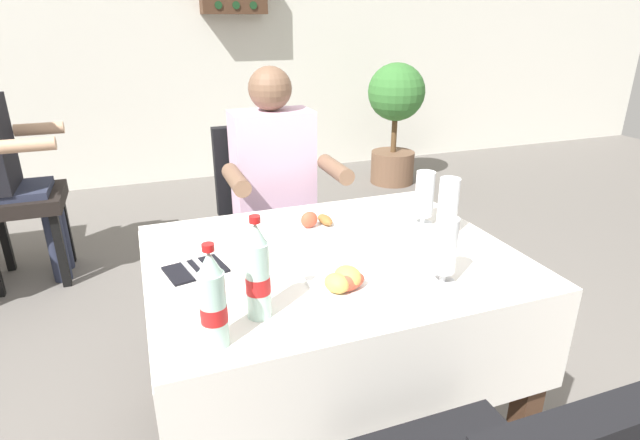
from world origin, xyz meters
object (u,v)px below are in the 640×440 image
object	(u,v)px
beer_glass_middle	(424,198)
beer_glass_right	(448,206)
plate_far_diner	(314,223)
background_patron	(4,163)
chair_far_diner_seat	(266,217)
cola_bottle_secondary	(213,302)
beer_glass_left	(446,249)
seated_diner_far	(277,192)
main_dining_table	(330,299)
background_chair_right	(0,191)
napkin_cutlery_set	(196,269)
potted_plant_corner	(395,113)
cola_bottle_primary	(258,274)
plate_near_camera	(350,284)

from	to	relation	value
beer_glass_middle	beer_glass_right	xyz separation A→B (m)	(0.03, -0.11, 0.00)
plate_far_diner	background_patron	size ratio (longest dim) A/B	0.19
chair_far_diner_seat	plate_far_diner	xyz separation A→B (m)	(0.02, -0.62, 0.20)
cola_bottle_secondary	background_patron	bearing A→B (deg)	111.19
beer_glass_left	beer_glass_right	distance (m)	0.36
background_patron	seated_diner_far	bearing A→B (deg)	-38.10
cola_bottle_secondary	plate_far_diner	bearing A→B (deg)	52.54
main_dining_table	beer_glass_left	world-z (taller)	beer_glass_left
background_chair_right	plate_far_diner	bearing A→B (deg)	-48.94
chair_far_diner_seat	napkin_cutlery_set	distance (m)	0.94
beer_glass_left	potted_plant_corner	xyz separation A→B (m)	(1.44, 2.97, -0.19)
plate_far_diner	cola_bottle_primary	bearing A→B (deg)	-122.96
beer_glass_middle	beer_glass_right	world-z (taller)	beer_glass_right
cola_bottle_primary	napkin_cutlery_set	bearing A→B (deg)	111.48
beer_glass_left	cola_bottle_secondary	xyz separation A→B (m)	(-0.66, -0.07, 0.01)
chair_far_diner_seat	cola_bottle_secondary	xyz separation A→B (m)	(-0.43, -1.21, 0.30)
plate_far_diner	background_chair_right	bearing A→B (deg)	131.06
beer_glass_right	cola_bottle_primary	distance (m)	0.79
background_patron	plate_far_diner	bearing A→B (deg)	-50.01
cola_bottle_secondary	background_patron	size ratio (longest dim) A/B	0.20
cola_bottle_secondary	background_chair_right	world-z (taller)	cola_bottle_secondary
background_chair_right	potted_plant_corner	size ratio (longest dim) A/B	0.89
plate_near_camera	beer_glass_middle	distance (m)	0.58
plate_near_camera	plate_far_diner	bearing A→B (deg)	82.41
beer_glass_left	cola_bottle_secondary	distance (m)	0.66
beer_glass_right	cola_bottle_primary	world-z (taller)	cola_bottle_primary
beer_glass_left	beer_glass_right	size ratio (longest dim) A/B	0.97
chair_far_diner_seat	potted_plant_corner	xyz separation A→B (m)	(1.68, 1.83, 0.10)
seated_diner_far	beer_glass_middle	distance (m)	0.74
beer_glass_right	seated_diner_far	bearing A→B (deg)	119.25
chair_far_diner_seat	beer_glass_right	world-z (taller)	chair_far_diner_seat
cola_bottle_secondary	plate_near_camera	bearing A→B (deg)	16.13
plate_near_camera	potted_plant_corner	size ratio (longest dim) A/B	0.21
background_patron	background_chair_right	bearing A→B (deg)	-180.00
cola_bottle_secondary	chair_far_diner_seat	bearing A→B (deg)	70.56
main_dining_table	background_patron	bearing A→B (deg)	125.51
beer_glass_left	background_patron	world-z (taller)	background_patron
beer_glass_left	background_chair_right	size ratio (longest dim) A/B	0.20
seated_diner_far	beer_glass_right	xyz separation A→B (m)	(0.41, -0.73, 0.13)
plate_far_diner	napkin_cutlery_set	distance (m)	0.49
cola_bottle_secondary	background_chair_right	distance (m)	2.28
beer_glass_right	background_patron	distance (m)	2.41
chair_far_diner_seat	seated_diner_far	bearing A→B (deg)	-75.43
seated_diner_far	main_dining_table	bearing A→B (deg)	-92.18
plate_far_diner	potted_plant_corner	distance (m)	2.96
plate_near_camera	cola_bottle_primary	distance (m)	0.28
beer_glass_middle	cola_bottle_secondary	world-z (taller)	cola_bottle_secondary
napkin_cutlery_set	background_patron	world-z (taller)	background_patron
seated_diner_far	background_patron	world-z (taller)	same
background_chair_right	potted_plant_corner	xyz separation A→B (m)	(2.96, 0.94, 0.10)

